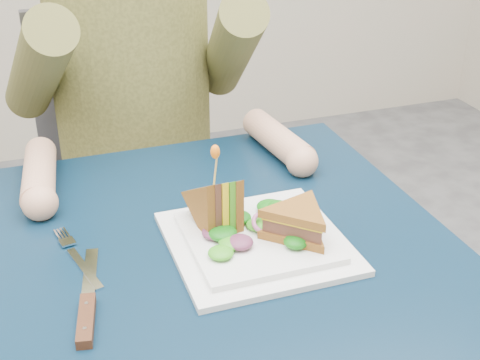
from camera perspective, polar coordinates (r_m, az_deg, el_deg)
name	(u,v)px	position (r m, az deg, el deg)	size (l,w,h in m)	color
table	(208,287)	(1.07, -2.72, -9.08)	(0.75, 0.75, 0.73)	black
chair	(133,171)	(1.68, -9.13, 0.75)	(0.42, 0.40, 0.93)	#47474C
diner	(130,34)	(1.44, -9.37, 12.16)	(0.54, 0.59, 0.74)	brown
plate	(257,241)	(1.02, 1.46, -5.20)	(0.26, 0.26, 0.02)	white
sandwich_flat	(298,222)	(1.00, 4.96, -3.61)	(0.17, 0.17, 0.05)	brown
sandwich_upright	(216,206)	(1.02, -2.04, -2.26)	(0.08, 0.13, 0.13)	brown
fork	(78,259)	(1.02, -13.64, -6.54)	(0.05, 0.18, 0.01)	silver
knife	(87,311)	(0.91, -12.93, -10.84)	(0.06, 0.22, 0.02)	silver
toothpick	(216,169)	(0.99, -2.10, 0.95)	(0.00, 0.00, 0.06)	tan
toothpick_frill	(215,152)	(0.97, -2.13, 2.42)	(0.01, 0.01, 0.02)	orange
lettuce_spill	(258,225)	(1.02, 1.54, -3.86)	(0.15, 0.13, 0.02)	#337A14
onion_ring	(265,223)	(1.01, 2.18, -3.66)	(0.04, 0.04, 0.01)	#9E4C7A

